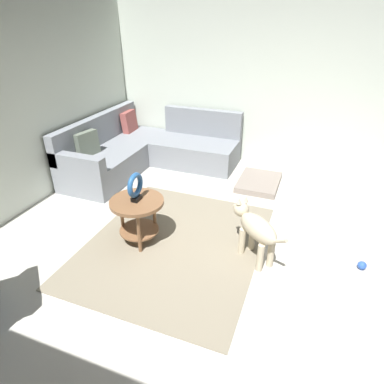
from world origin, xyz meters
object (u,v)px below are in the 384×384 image
dog_toy_ball (362,265)px  torus_sculpture (135,186)px  sectional_couch (146,151)px  side_table (137,210)px  dog (255,228)px  dog_bed_mat (259,182)px

dog_toy_ball → torus_sculpture: bearing=99.3°
sectional_couch → side_table: 2.13m
dog → dog_toy_ball: (0.22, -1.10, -0.33)m
dog_bed_mat → dog: size_ratio=1.18×
dog → dog_toy_ball: dog is taller
dog_toy_ball → side_table: bearing=99.3°
sectional_couch → side_table: (-1.91, -0.92, 0.13)m
sectional_couch → dog_toy_ball: (-1.52, -3.31, -0.24)m
side_table → dog_toy_ball: 2.45m
sectional_couch → dog_toy_ball: sectional_couch is taller
dog_bed_mat → dog_toy_ball: (-1.52, -1.37, -0.00)m
torus_sculpture → dog_toy_ball: bearing=-80.7°
torus_sculpture → sectional_couch: bearing=25.6°
dog_bed_mat → sectional_couch: bearing=89.8°
dog → dog_toy_ball: size_ratio=7.66×
dog_bed_mat → dog_toy_ball: size_ratio=9.01×
dog_bed_mat → dog: bearing=-171.4°
sectional_couch → torus_sculpture: size_ratio=6.90×
dog → dog_toy_ball: 1.17m
side_table → dog: 1.30m
dog_bed_mat → dog: dog is taller
torus_sculpture → dog_bed_mat: (1.91, -1.03, -0.67)m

